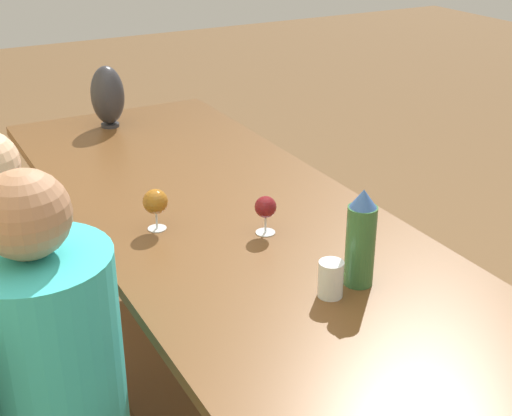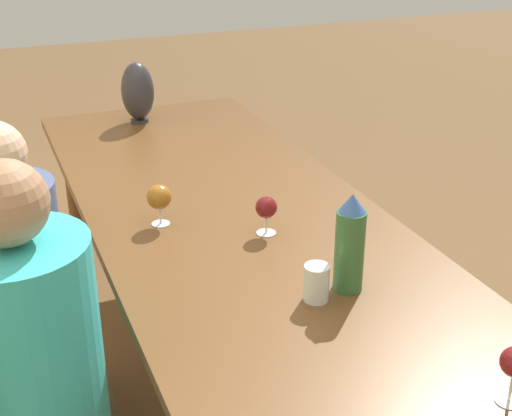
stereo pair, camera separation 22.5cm
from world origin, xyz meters
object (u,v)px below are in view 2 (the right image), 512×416
person_near (38,373)px  person_far (18,276)px  water_bottle (350,244)px  water_tumbler (316,283)px  wine_glass_5 (159,198)px  wine_glass_0 (266,208)px  vase (138,92)px

person_near → person_far: 0.60m
water_bottle → water_tumbler: bearing=99.8°
wine_glass_5 → person_near: person_near is taller
water_bottle → person_near: 0.89m
water_tumbler → wine_glass_0: bearing=-4.1°
wine_glass_0 → wine_glass_5: wine_glass_5 is taller
wine_glass_0 → person_far: person_far is taller
person_near → person_far: bearing=-0.0°
water_bottle → person_far: size_ratio=0.25×
water_tumbler → person_near: person_near is taller
person_near → water_bottle: bearing=-96.1°
vase → wine_glass_0: 1.30m
water_tumbler → person_far: 1.05m
person_near → wine_glass_0: bearing=-68.0°
water_tumbler → wine_glass_5: bearing=23.6°
water_bottle → wine_glass_0: 0.41m
wine_glass_0 → person_far: bearing=69.1°
water_tumbler → wine_glass_0: size_ratio=0.82×
wine_glass_5 → person_far: 0.54m
vase → person_far: (-1.01, 0.67, -0.30)m
person_near → person_far: person_near is taller
wine_glass_0 → wine_glass_5: (0.20, 0.30, 0.01)m
vase → wine_glass_5: size_ratio=2.03×
vase → person_near: size_ratio=0.23×
water_bottle → water_tumbler: (-0.02, 0.11, -0.09)m
water_tumbler → person_near: size_ratio=0.08×
water_tumbler → wine_glass_5: wine_glass_5 is taller
water_bottle → vase: water_bottle is taller
water_tumbler → vase: size_ratio=0.37×
person_near → water_tumbler: bearing=-98.4°
water_tumbler → person_near: (0.11, 0.74, -0.16)m
water_tumbler → water_bottle: bearing=-80.2°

